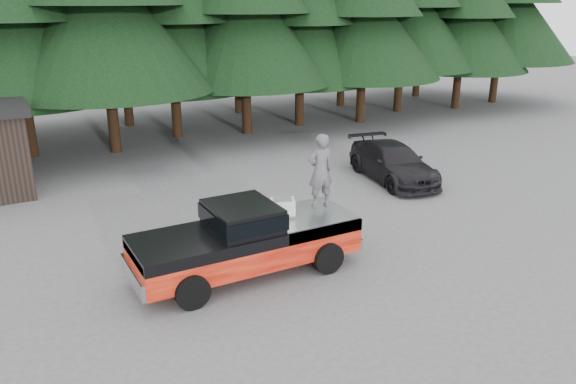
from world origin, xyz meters
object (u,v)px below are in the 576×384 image
man_on_bed (320,171)px  air_compressor (283,208)px  parked_car (393,162)px  pickup_truck (247,250)px

man_on_bed → air_compressor: bearing=7.0°
parked_car → man_on_bed: bearing=-135.3°
pickup_truck → parked_car: size_ratio=1.22×
pickup_truck → man_on_bed: bearing=7.0°
pickup_truck → man_on_bed: 2.94m
pickup_truck → parked_car: parked_car is taller
air_compressor → parked_car: 8.47m
man_on_bed → parked_car: bearing=-143.1°
air_compressor → man_on_bed: bearing=27.8°
pickup_truck → air_compressor: bearing=9.0°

